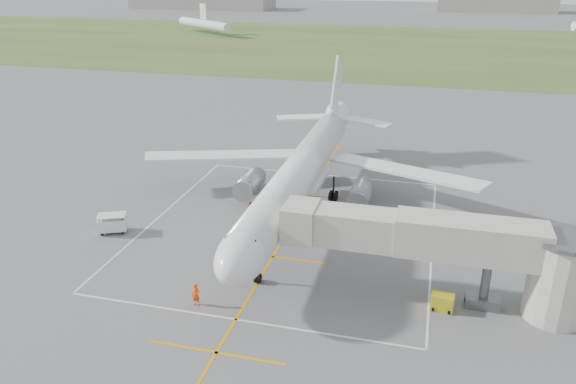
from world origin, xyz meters
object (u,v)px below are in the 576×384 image
(baggage_cart, at_px, (112,223))
(ramp_worker_wing, at_px, (250,209))
(airliner, at_px, (301,172))
(jet_bridge, at_px, (458,249))
(gpu_unit, at_px, (442,302))
(ramp_worker_nose, at_px, (196,295))

(baggage_cart, distance_m, ramp_worker_wing, 13.98)
(airliner, relative_size, baggage_cart, 14.93)
(jet_bridge, xyz_separation_m, ramp_worker_wing, (-20.50, 11.52, -3.93))
(ramp_worker_wing, bearing_deg, gpu_unit, 174.47)
(airliner, xyz_separation_m, jet_bridge, (15.72, -14.25, 0.35))
(airliner, bearing_deg, jet_bridge, -42.19)
(jet_bridge, height_order, baggage_cart, jet_bridge)
(ramp_worker_wing, bearing_deg, airliner, -123.12)
(baggage_cart, bearing_deg, ramp_worker_nose, -60.21)
(gpu_unit, bearing_deg, airliner, 140.11)
(baggage_cart, bearing_deg, airliner, 7.04)
(gpu_unit, bearing_deg, ramp_worker_nose, -161.11)
(ramp_worker_wing, bearing_deg, baggage_cart, 58.21)
(jet_bridge, relative_size, gpu_unit, 12.85)
(baggage_cart, bearing_deg, gpu_unit, -33.39)
(ramp_worker_nose, xyz_separation_m, ramp_worker_wing, (-1.14, 16.95, -0.11))
(ramp_worker_nose, distance_m, ramp_worker_wing, 16.99)
(gpu_unit, distance_m, baggage_cart, 32.20)
(jet_bridge, distance_m, ramp_worker_wing, 23.85)
(ramp_worker_nose, bearing_deg, baggage_cart, 146.97)
(gpu_unit, height_order, baggage_cart, baggage_cart)
(airliner, relative_size, ramp_worker_wing, 28.68)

